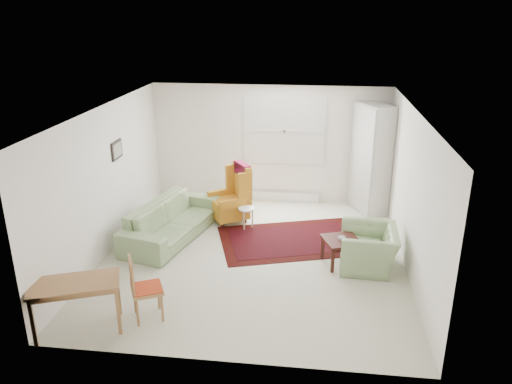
# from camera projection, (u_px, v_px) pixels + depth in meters

# --- Properties ---
(room) EXTENTS (5.04, 5.54, 2.51)m
(room) POSITION_uv_depth(u_px,v_px,m) (256.00, 182.00, 8.30)
(room) COLOR beige
(room) RESTS_ON ground
(rug) EXTENTS (2.90, 2.31, 0.03)m
(rug) POSITION_uv_depth(u_px,v_px,m) (291.00, 240.00, 9.09)
(rug) COLOR black
(rug) RESTS_ON ground
(sofa) EXTENTS (1.44, 2.46, 0.93)m
(sofa) POSITION_uv_depth(u_px,v_px,m) (172.00, 214.00, 9.07)
(sofa) COLOR #829D69
(sofa) RESTS_ON ground
(armchair) EXTENTS (0.93, 1.05, 0.79)m
(armchair) POSITION_uv_depth(u_px,v_px,m) (369.00, 244.00, 8.06)
(armchair) COLOR #829D69
(armchair) RESTS_ON ground
(wingback_chair) EXTENTS (0.96, 0.95, 1.16)m
(wingback_chair) POSITION_uv_depth(u_px,v_px,m) (229.00, 193.00, 9.73)
(wingback_chair) COLOR orange
(wingback_chair) RESTS_ON ground
(coffee_table) EXTENTS (0.71, 0.71, 0.45)m
(coffee_table) POSITION_uv_depth(u_px,v_px,m) (341.00, 252.00, 8.18)
(coffee_table) COLOR #401813
(coffee_table) RESTS_ON ground
(stool) EXTENTS (0.38, 0.38, 0.42)m
(stool) POSITION_uv_depth(u_px,v_px,m) (247.00, 218.00, 9.53)
(stool) COLOR white
(stool) RESTS_ON ground
(cabinet) EXTENTS (0.80, 1.00, 2.23)m
(cabinet) POSITION_uv_depth(u_px,v_px,m) (371.00, 159.00, 10.10)
(cabinet) COLOR silver
(cabinet) RESTS_ON ground
(desk) EXTENTS (1.24, 0.93, 0.71)m
(desk) POSITION_uv_depth(u_px,v_px,m) (77.00, 306.00, 6.46)
(desk) COLOR #9E6E40
(desk) RESTS_ON ground
(desk_chair) EXTENTS (0.54, 0.54, 0.92)m
(desk_chair) POSITION_uv_depth(u_px,v_px,m) (147.00, 288.00, 6.68)
(desk_chair) COLOR #9E6E40
(desk_chair) RESTS_ON ground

